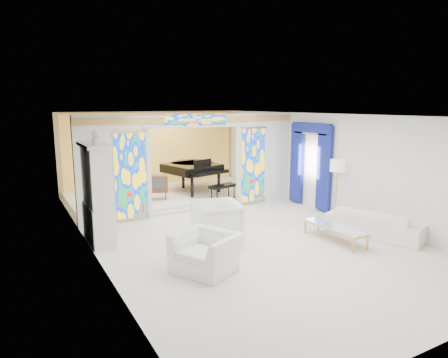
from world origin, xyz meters
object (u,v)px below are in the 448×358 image
armchair_left (206,252)px  tv_console (157,183)px  coffee_table (335,227)px  china_cabinet (97,194)px  sofa (375,223)px  grand_piano (193,168)px  armchair_right (217,222)px

armchair_left → tv_console: bearing=142.4°
coffee_table → tv_console: bearing=114.3°
china_cabinet → sofa: china_cabinet is taller
coffee_table → tv_console: 6.10m
china_cabinet → coffee_table: bearing=-28.9°
sofa → coffee_table: (-1.19, 0.19, 0.01)m
armchair_left → grand_piano: bearing=129.9°
armchair_left → coffee_table: 3.49m
grand_piano → tv_console: (-1.62, -0.70, -0.30)m
armchair_right → china_cabinet: bearing=-105.6°
armchair_left → sofa: armchair_left is taller
armchair_right → grand_piano: size_ratio=0.33×
china_cabinet → armchair_right: 2.92m
tv_console → armchair_right: bearing=-68.5°
armchair_right → sofa: size_ratio=0.47×
armchair_left → armchair_right: bearing=117.3°
armchair_right → tv_console: size_ratio=1.33×
sofa → tv_console: (-3.69, 5.73, 0.36)m
armchair_left → tv_console: size_ratio=1.45×
grand_piano → tv_console: bearing=-170.9°
armchair_left → armchair_right: armchair_right is taller
armchair_right → armchair_left: bearing=-22.1°
china_cabinet → grand_piano: china_cabinet is taller
grand_piano → armchair_left: bearing=-126.6°
sofa → coffee_table: 1.21m
china_cabinet → armchair_left: (1.48, -2.79, -0.78)m
sofa → grand_piano: (-2.07, 6.43, 0.66)m
sofa → grand_piano: size_ratio=0.70×
grand_piano → tv_console: size_ratio=4.06×
armchair_right → sofa: 4.00m
coffee_table → grand_piano: bearing=98.0°
coffee_table → armchair_right: bearing=151.0°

